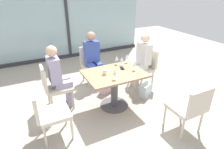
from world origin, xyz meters
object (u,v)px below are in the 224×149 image
Objects in this scene: person_near_window at (93,56)px; chair_far_left at (53,85)px; chair_far_right at (145,65)px; wine_glass_2 at (134,64)px; person_far_left at (58,74)px; handbag_0 at (145,90)px; dining_table_main at (114,83)px; chair_front_right at (190,107)px; chair_near_window at (91,63)px; person_far_right at (142,58)px; wine_glass_1 at (127,56)px; handbag_1 at (106,86)px; wine_glass_0 at (115,72)px; wine_glass_3 at (117,58)px; coffee_cup at (105,72)px; cell_phone_on_table at (122,68)px; wine_glass_4 at (122,59)px; chair_side_end at (47,111)px.

chair_far_left is at bearing -149.38° from person_near_window.
chair_far_right is 4.70× the size of wine_glass_2.
chair_far_right is 1.24m from person_near_window.
person_far_left reaches higher than handbag_0.
handbag_0 is at bearing -54.14° from person_near_window.
chair_front_right is at bearing -59.91° from dining_table_main.
person_far_right reaches higher than chair_near_window.
wine_glass_1 reaches higher than handbag_0.
chair_near_window is 4.70× the size of wine_glass_2.
chair_near_window is 2.90× the size of handbag_1.
wine_glass_0 is 1.00× the size of wine_glass_3.
handbag_0 is at bearing 16.34° from wine_glass_0.
coffee_cup is at bearing -142.68° from wine_glass_3.
cell_phone_on_table is (0.41, 0.07, -0.04)m from coffee_cup.
dining_table_main is 0.52m from wine_glass_4.
wine_glass_3 is (-0.82, -0.13, 0.37)m from chair_far_right.
dining_table_main is at bearing 63.91° from wine_glass_0.
wine_glass_3 is at bearing 59.13° from wine_glass_0.
chair_side_end reaches higher than cell_phone_on_table.
wine_glass_0 is 1.00× the size of wine_glass_2.
person_far_right is 1.29m from wine_glass_0.
wine_glass_2 is at bearing -72.77° from chair_near_window.
chair_near_window reaches higher than handbag_0.
person_far_left reaches higher than wine_glass_3.
wine_glass_2 is at bearing -21.91° from person_far_left.
person_near_window reaches higher than chair_near_window.
chair_far_left is 1.24m from person_near_window.
person_far_left reaches higher than chair_far_right.
handbag_0 is at bearing -110.50° from person_far_right.
chair_far_left is 0.69× the size of person_far_left.
wine_glass_1 is 1.00× the size of wine_glass_3.
chair_front_right is (0.70, -2.42, 0.00)m from chair_near_window.
person_far_right reaches higher than coffee_cup.
coffee_cup is (0.76, -0.45, 0.08)m from person_far_left.
person_near_window is at bearing 109.88° from wine_glass_4.
wine_glass_2 is at bearing 8.47° from chair_side_end.
person_far_right is 0.79m from wine_glass_2.
chair_front_right is 1.55m from coffee_cup.
wine_glass_0 is 1.09m from handbag_1.
chair_side_end is 0.69× the size of person_far_left.
chair_far_left is at bearing 138.57° from handbag_0.
wine_glass_4 is at bearing 50.03° from wine_glass_0.
handbag_1 is (-0.14, 0.46, -0.59)m from cell_phone_on_table.
person_near_window is (-0.00, -0.11, 0.20)m from chair_near_window.
chair_front_right is 1.24m from wine_glass_2.
wine_glass_4 is (1.36, -0.21, 0.37)m from chair_far_left.
handbag_1 is (1.03, 0.09, -0.56)m from person_far_left.
chair_far_right reaches higher than dining_table_main.
coffee_cup is 0.30× the size of handbag_1.
handbag_1 is at bearing 114.65° from handbag_0.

